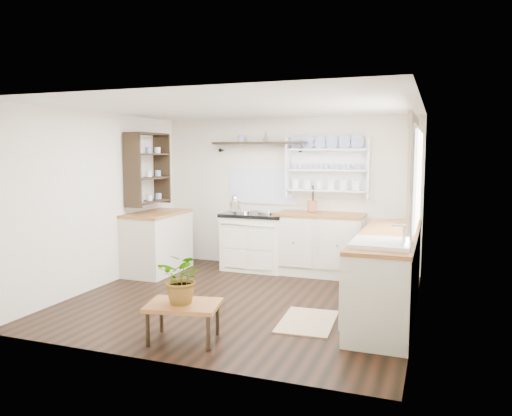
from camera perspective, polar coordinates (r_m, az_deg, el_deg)
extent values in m
cube|color=black|center=(6.14, -1.68, -10.46)|extent=(4.00, 3.80, 0.01)
cube|color=beige|center=(7.70, 3.55, 1.69)|extent=(4.00, 0.02, 2.30)
cube|color=beige|center=(5.50, 18.03, -0.52)|extent=(0.02, 3.80, 2.30)
cube|color=beige|center=(6.91, -17.31, 0.86)|extent=(0.02, 3.80, 2.30)
cube|color=white|center=(5.90, -1.75, 11.44)|extent=(4.00, 3.80, 0.01)
cube|color=white|center=(5.62, 17.81, 3.22)|extent=(0.04, 1.40, 1.00)
cube|color=white|center=(5.62, 17.60, 3.22)|extent=(0.02, 1.50, 1.10)
cube|color=beige|center=(5.62, 17.60, 9.14)|extent=(0.04, 1.55, 0.18)
cube|color=white|center=(7.61, -0.09, -3.99)|extent=(0.93, 0.60, 0.82)
cube|color=black|center=(7.55, -0.09, -0.76)|extent=(0.97, 0.64, 0.05)
cylinder|color=silver|center=(7.62, -1.59, -0.39)|extent=(0.32, 0.32, 0.03)
cylinder|color=silver|center=(7.47, 1.45, -0.52)|extent=(0.32, 0.32, 0.03)
cylinder|color=silver|center=(7.25, -1.02, -2.00)|extent=(0.83, 0.02, 0.02)
cube|color=beige|center=(7.36, 7.34, -4.16)|extent=(1.25, 0.60, 0.88)
cube|color=brown|center=(7.29, 7.39, -0.76)|extent=(1.27, 0.63, 0.04)
cube|color=beige|center=(5.74, 14.80, -7.34)|extent=(0.60, 2.40, 0.88)
cube|color=brown|center=(5.65, 14.93, -3.00)|extent=(0.62, 2.43, 0.04)
cube|color=white|center=(4.93, 14.10, -5.29)|extent=(0.55, 0.60, 0.28)
cylinder|color=silver|center=(4.88, 16.50, -3.10)|extent=(0.02, 0.02, 0.22)
cube|color=beige|center=(7.57, -11.17, -3.93)|extent=(0.60, 1.10, 0.88)
cube|color=brown|center=(7.51, -11.24, -0.62)|extent=(0.62, 1.13, 0.04)
cube|color=white|center=(7.50, 8.31, 4.57)|extent=(1.20, 0.03, 0.90)
cube|color=white|center=(7.41, 8.17, 4.55)|extent=(1.20, 0.22, 0.02)
cylinder|color=navy|center=(7.42, 8.22, 6.64)|extent=(0.20, 0.02, 0.20)
cube|color=black|center=(7.68, 0.43, 7.44)|extent=(1.50, 0.24, 0.04)
cone|color=black|center=(7.98, -3.83, 6.60)|extent=(0.06, 0.20, 0.06)
cone|color=black|center=(7.55, 5.29, 6.59)|extent=(0.06, 0.20, 0.06)
cube|color=black|center=(7.53, -12.27, 4.50)|extent=(0.28, 0.80, 1.05)
cylinder|color=brown|center=(7.39, 6.43, 0.22)|extent=(0.14, 0.14, 0.16)
cube|color=brown|center=(4.84, -8.31, -10.94)|extent=(0.75, 0.61, 0.04)
cylinder|color=black|center=(4.82, -12.28, -13.40)|extent=(0.04, 0.04, 0.32)
cylinder|color=black|center=(5.16, -10.77, -12.03)|extent=(0.04, 0.04, 0.32)
cylinder|color=black|center=(4.66, -5.49, -13.99)|extent=(0.04, 0.04, 0.32)
cylinder|color=black|center=(5.00, -4.43, -12.51)|extent=(0.04, 0.04, 0.32)
imported|color=#3F7233|center=(4.77, -8.36, -7.92)|extent=(0.44, 0.38, 0.49)
cube|color=#9B7D5A|center=(5.41, 5.90, -12.78)|extent=(0.60, 0.88, 0.02)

